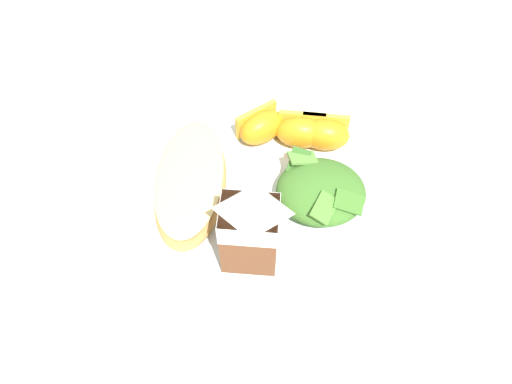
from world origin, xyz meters
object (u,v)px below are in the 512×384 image
at_px(milk_carton, 253,228).
at_px(white_plate, 256,201).
at_px(cheesy_pizza_bread, 191,182).
at_px(orange_wedge_rear, 263,126).
at_px(orange_wedge_front, 325,134).
at_px(green_salad_pile, 321,190).
at_px(orange_wedge_middle, 301,131).
at_px(paper_napkin, 194,77).
at_px(metal_fork, 83,364).

bearing_deg(milk_carton, white_plate, -87.23).
relative_size(cheesy_pizza_bread, orange_wedge_rear, 2.49).
xyz_separation_m(orange_wedge_front, orange_wedge_rear, (0.08, -0.01, 0.00)).
height_order(cheesy_pizza_bread, green_salad_pile, green_salad_pile).
bearing_deg(milk_carton, orange_wedge_middle, -104.96).
bearing_deg(orange_wedge_front, orange_wedge_middle, -2.17).
xyz_separation_m(white_plate, orange_wedge_front, (-0.08, -0.09, 0.03)).
distance_m(cheesy_pizza_bread, orange_wedge_rear, 0.12).
bearing_deg(white_plate, paper_napkin, -62.86).
distance_m(white_plate, metal_fork, 0.25).
xyz_separation_m(orange_wedge_rear, paper_napkin, (0.11, -0.11, -0.03)).
relative_size(green_salad_pile, orange_wedge_rear, 1.44).
distance_m(milk_carton, paper_napkin, 0.31).
bearing_deg(metal_fork, paper_napkin, -96.56).
relative_size(orange_wedge_front, paper_napkin, 0.56).
bearing_deg(green_salad_pile, cheesy_pizza_bread, -0.13).
bearing_deg(paper_napkin, orange_wedge_middle, 142.13).
bearing_deg(orange_wedge_middle, metal_fork, 55.30).
relative_size(green_salad_pile, orange_wedge_front, 1.64).
distance_m(paper_napkin, metal_fork, 0.41).
distance_m(green_salad_pile, metal_fork, 0.30).
bearing_deg(paper_napkin, cheesy_pizza_bread, 98.60).
relative_size(white_plate, cheesy_pizza_bread, 1.62).
xyz_separation_m(green_salad_pile, metal_fork, (0.22, 0.20, -0.03)).
relative_size(paper_napkin, metal_fork, 0.58).
relative_size(cheesy_pizza_bread, paper_napkin, 1.57).
xyz_separation_m(cheesy_pizza_bread, green_salad_pile, (-0.15, 0.00, 0.00)).
bearing_deg(orange_wedge_middle, orange_wedge_rear, -4.93).
distance_m(green_salad_pile, milk_carton, 0.11).
relative_size(white_plate, metal_fork, 1.48).
bearing_deg(green_salad_pile, metal_fork, 42.02).
height_order(cheesy_pizza_bread, milk_carton, milk_carton).
height_order(milk_carton, paper_napkin, milk_carton).
distance_m(cheesy_pizza_bread, green_salad_pile, 0.15).
bearing_deg(paper_napkin, orange_wedge_rear, 132.67).
xyz_separation_m(milk_carton, metal_fork, (0.15, 0.12, -0.07)).
relative_size(orange_wedge_front, metal_fork, 0.32).
height_order(white_plate, green_salad_pile, green_salad_pile).
bearing_deg(milk_carton, metal_fork, 38.70).
distance_m(white_plate, orange_wedge_rear, 0.09).
bearing_deg(paper_napkin, milk_carton, 111.14).
bearing_deg(metal_fork, orange_wedge_middle, -124.70).
distance_m(orange_wedge_front, orange_wedge_middle, 0.03).
relative_size(green_salad_pile, metal_fork, 0.53).
bearing_deg(orange_wedge_rear, cheesy_pizza_bread, 49.91).
height_order(white_plate, milk_carton, milk_carton).
bearing_deg(white_plate, metal_fork, 52.92).
height_order(orange_wedge_front, orange_wedge_middle, same).
xyz_separation_m(orange_wedge_front, metal_fork, (0.23, 0.29, -0.03)).
bearing_deg(paper_napkin, orange_wedge_front, 146.57).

